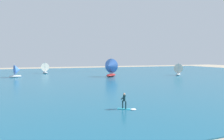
{
  "coord_description": "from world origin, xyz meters",
  "views": [
    {
      "loc": [
        -7.39,
        -4.12,
        5.47
      ],
      "look_at": [
        0.26,
        16.73,
        4.04
      ],
      "focal_mm": 32.38,
      "sensor_mm": 36.0,
      "label": 1
    }
  ],
  "objects_px": {
    "sailboat_center_horizon": "(45,68)",
    "kitesurfer": "(126,103)",
    "sailboat_trailing": "(179,69)",
    "sailboat_far_right": "(17,71)",
    "sailboat_mid_right": "(110,68)"
  },
  "relations": [
    {
      "from": "sailboat_center_horizon",
      "to": "kitesurfer",
      "type": "bearing_deg",
      "value": -82.84
    },
    {
      "from": "sailboat_trailing",
      "to": "sailboat_far_right",
      "type": "height_order",
      "value": "sailboat_trailing"
    },
    {
      "from": "sailboat_center_horizon",
      "to": "sailboat_mid_right",
      "type": "distance_m",
      "value": 24.97
    },
    {
      "from": "kitesurfer",
      "to": "sailboat_mid_right",
      "type": "xyz_separation_m",
      "value": [
        9.78,
        32.47,
        1.93
      ]
    },
    {
      "from": "kitesurfer",
      "to": "sailboat_far_right",
      "type": "relative_size",
      "value": 0.52
    },
    {
      "from": "sailboat_center_horizon",
      "to": "sailboat_far_right",
      "type": "xyz_separation_m",
      "value": [
        -7.27,
        -11.64,
        -0.04
      ]
    },
    {
      "from": "sailboat_trailing",
      "to": "sailboat_far_right",
      "type": "relative_size",
      "value": 1.01
    },
    {
      "from": "kitesurfer",
      "to": "sailboat_mid_right",
      "type": "distance_m",
      "value": 33.96
    },
    {
      "from": "sailboat_trailing",
      "to": "sailboat_mid_right",
      "type": "relative_size",
      "value": 0.69
    },
    {
      "from": "sailboat_trailing",
      "to": "sailboat_far_right",
      "type": "xyz_separation_m",
      "value": [
        -44.44,
        9.31,
        -0.02
      ]
    },
    {
      "from": "sailboat_far_right",
      "to": "sailboat_trailing",
      "type": "bearing_deg",
      "value": -11.84
    },
    {
      "from": "kitesurfer",
      "to": "sailboat_trailing",
      "type": "distance_m",
      "value": 43.27
    },
    {
      "from": "kitesurfer",
      "to": "sailboat_trailing",
      "type": "xyz_separation_m",
      "value": [
        30.71,
        30.46,
        1.14
      ]
    },
    {
      "from": "sailboat_trailing",
      "to": "sailboat_far_right",
      "type": "bearing_deg",
      "value": 168.16
    },
    {
      "from": "sailboat_mid_right",
      "to": "kitesurfer",
      "type": "bearing_deg",
      "value": -106.77
    }
  ]
}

